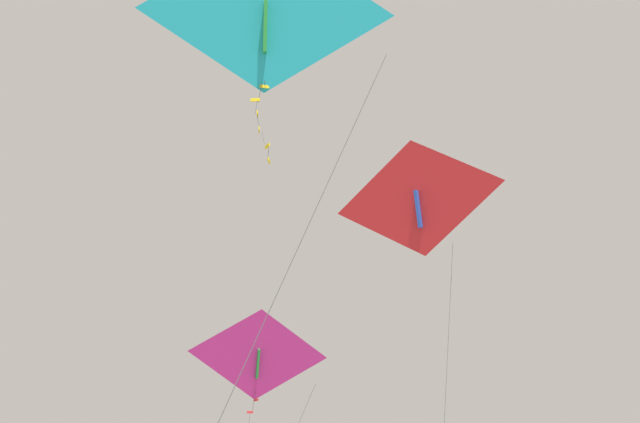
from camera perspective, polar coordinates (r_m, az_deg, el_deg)
kite_delta_far_centre at (r=19.55m, az=-2.97°, el=10.56°), size 3.64×2.41×9.26m
kite_delta_mid_left at (r=28.93m, az=5.42°, el=0.64°), size 2.81×3.07×8.35m
kite_delta_near_right at (r=29.20m, az=-3.40°, el=-7.85°), size 2.86×1.83×6.90m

